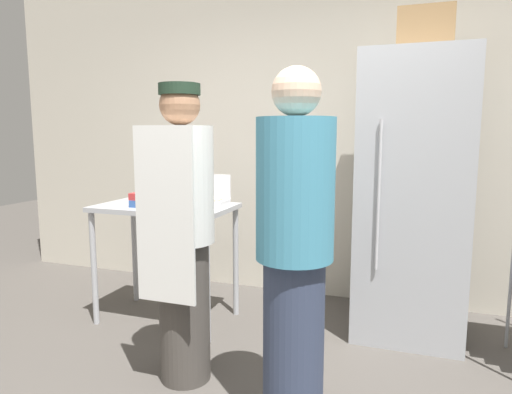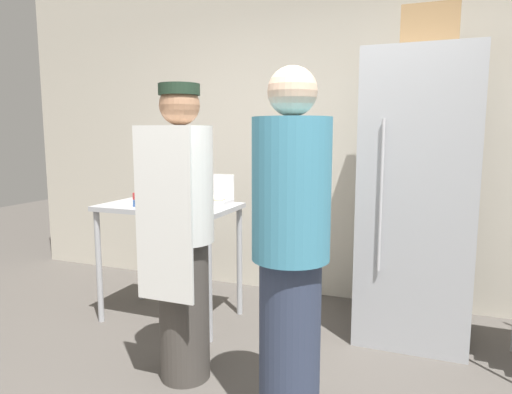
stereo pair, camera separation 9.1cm
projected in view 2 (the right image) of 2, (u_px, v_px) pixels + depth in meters
back_wall at (332, 133)px, 3.93m from camera, size 6.40×0.12×2.87m
refrigerator at (416, 198)px, 3.16m from camera, size 0.73×0.71×1.98m
prep_counter at (169, 220)px, 3.48m from camera, size 1.01×0.60×0.90m
donut_box at (213, 200)px, 3.39m from camera, size 0.26×0.19×0.23m
blender_pitcher at (167, 184)px, 3.71m from camera, size 0.11×0.11×0.29m
binder_stack at (158, 199)px, 3.42m from camera, size 0.30×0.25×0.10m
cardboard_storage_box at (430, 29)px, 3.02m from camera, size 0.36×0.32×0.29m
person_baker at (182, 231)px, 2.59m from camera, size 0.36×0.38×1.71m
person_customer at (291, 250)px, 2.16m from camera, size 0.37×0.37×1.74m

